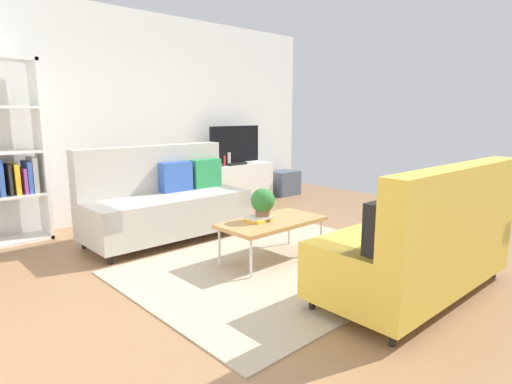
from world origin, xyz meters
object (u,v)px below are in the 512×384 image
at_px(couch_beige, 165,202).
at_px(vase_1, 214,162).
at_px(couch_green, 421,243).
at_px(bottle_1, 229,159).
at_px(tv, 235,146).
at_px(vase_0, 204,163).
at_px(bottle_0, 224,161).
at_px(coffee_table, 272,223).
at_px(tv_console, 235,183).
at_px(storage_trunk, 284,183).
at_px(potted_plant, 263,202).
at_px(table_book_0, 259,220).

height_order(couch_beige, vase_1, couch_beige).
bearing_deg(couch_beige, couch_green, 103.36).
height_order(couch_green, bottle_1, couch_green).
bearing_deg(tv, vase_1, 169.76).
xyz_separation_m(couch_beige, couch_green, (0.66, -2.84, 0.00)).
bearing_deg(tv, vase_0, 173.12).
relative_size(couch_green, vase_0, 14.43).
height_order(bottle_0, bottle_1, bottle_1).
xyz_separation_m(couch_beige, bottle_0, (1.71, 1.00, 0.28)).
distance_m(coffee_table, tv, 2.96).
bearing_deg(tv_console, couch_beige, -151.85).
xyz_separation_m(tv_console, bottle_1, (-0.15, -0.04, 0.43)).
distance_m(storage_trunk, vase_0, 1.76).
bearing_deg(tv_console, vase_1, 172.65).
distance_m(storage_trunk, vase_1, 1.58).
relative_size(tv_console, vase_1, 9.06).
bearing_deg(tv_console, tv, -90.00).
relative_size(tv_console, bottle_1, 6.44).
distance_m(couch_beige, couch_green, 2.92).
distance_m(tv, vase_0, 0.63).
bearing_deg(tv, storage_trunk, -4.16).
xyz_separation_m(tv_console, vase_0, (-0.58, 0.05, 0.39)).
bearing_deg(vase_0, bottle_0, -14.94).
height_order(potted_plant, vase_1, vase_1).
relative_size(storage_trunk, vase_1, 3.37).
xyz_separation_m(tv_console, bottle_0, (-0.24, -0.04, 0.41)).
xyz_separation_m(tv, bottle_1, (-0.15, -0.02, -0.20)).
bearing_deg(bottle_1, tv_console, 14.86).
xyz_separation_m(coffee_table, vase_1, (1.18, 2.51, 0.32)).
bearing_deg(tv, couch_beige, -152.31).
bearing_deg(tv, bottle_1, -172.44).
bearing_deg(couch_green, tv_console, 72.65).
height_order(potted_plant, table_book_0, potted_plant).
distance_m(couch_green, vase_1, 4.04).
bearing_deg(storage_trunk, tv_console, 174.81).
bearing_deg(potted_plant, coffee_table, -33.00).
distance_m(coffee_table, storage_trunk, 3.57).
xyz_separation_m(couch_beige, vase_1, (1.56, 1.09, 0.27)).
xyz_separation_m(couch_green, vase_0, (0.70, 3.94, 0.26)).
distance_m(couch_green, tv_console, 4.09).
height_order(coffee_table, table_book_0, table_book_0).
relative_size(tv, bottle_1, 4.60).
xyz_separation_m(couch_green, storage_trunk, (2.38, 3.79, -0.23)).
relative_size(tv_console, storage_trunk, 2.69).
bearing_deg(potted_plant, tv, 55.41).
bearing_deg(storage_trunk, coffee_table, -138.43).
relative_size(potted_plant, table_book_0, 1.38).
distance_m(couch_green, vase_0, 4.01).
relative_size(couch_green, tv, 1.91).
height_order(tv, vase_0, tv).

